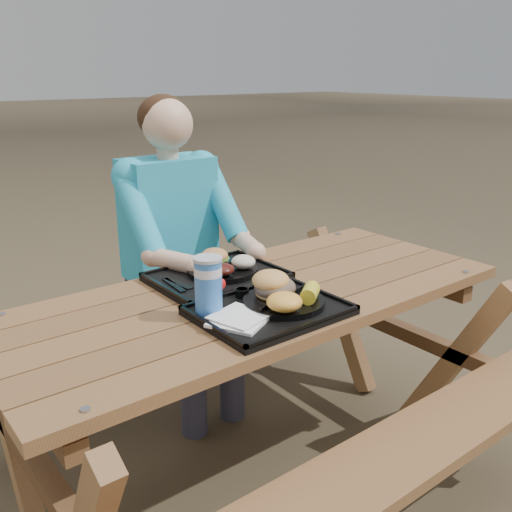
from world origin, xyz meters
TOP-DOWN VIEW (x-y plane):
  - ground at (0.00, 0.00)m, footprint 60.00×60.00m
  - picnic_table at (0.00, 0.00)m, footprint 1.80×1.49m
  - tray_near at (-0.09, -0.18)m, footprint 0.45×0.35m
  - tray_far at (-0.04, 0.17)m, footprint 0.45×0.35m
  - plate_near at (-0.03, -0.18)m, footprint 0.26×0.26m
  - plate_far at (-0.01, 0.18)m, footprint 0.26×0.26m
  - napkin_stack at (-0.22, -0.20)m, footprint 0.21×0.21m
  - soda_cup at (-0.25, -0.09)m, footprint 0.08×0.08m
  - condiment_bbq at (-0.09, -0.05)m, footprint 0.05×0.05m
  - condiment_mustard at (-0.02, -0.04)m, footprint 0.05×0.05m
  - sandwich at (-0.03, -0.14)m, footprint 0.13×0.13m
  - mac_cheese at (-0.09, -0.25)m, footprint 0.11×0.11m
  - corn_cob at (0.03, -0.24)m, footprint 0.12×0.12m
  - cutlery_far at (-0.20, 0.19)m, footprint 0.04×0.15m
  - burger at (-0.01, 0.24)m, footprint 0.10×0.10m
  - baked_beans at (-0.06, 0.12)m, footprint 0.09×0.09m
  - potato_salad at (0.05, 0.13)m, footprint 0.09×0.09m
  - diner at (0.05, 0.66)m, footprint 0.48×0.84m

SIDE VIEW (x-z plane):
  - ground at x=0.00m, z-range 0.00..0.00m
  - picnic_table at x=0.00m, z-range 0.00..0.75m
  - diner at x=0.05m, z-range 0.00..1.28m
  - tray_near at x=-0.09m, z-range 0.75..0.77m
  - tray_far at x=-0.04m, z-range 0.75..0.77m
  - cutlery_far at x=-0.20m, z-range 0.77..0.78m
  - napkin_stack at x=-0.22m, z-range 0.77..0.79m
  - plate_near at x=-0.03m, z-range 0.77..0.79m
  - plate_far at x=-0.01m, z-range 0.77..0.79m
  - condiment_bbq at x=-0.09m, z-range 0.77..0.80m
  - condiment_mustard at x=-0.02m, z-range 0.77..0.80m
  - baked_beans at x=-0.06m, z-range 0.79..0.83m
  - potato_salad at x=0.05m, z-range 0.79..0.84m
  - corn_cob at x=0.03m, z-range 0.79..0.84m
  - mac_cheese at x=-0.09m, z-range 0.79..0.84m
  - burger at x=-0.01m, z-range 0.79..0.88m
  - soda_cup at x=-0.25m, z-range 0.77..0.94m
  - sandwich at x=-0.03m, z-range 0.79..0.92m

